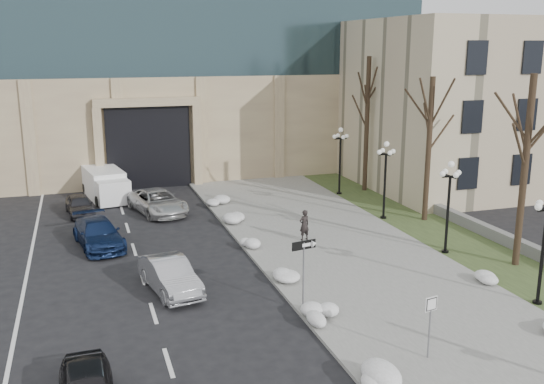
{
  "coord_description": "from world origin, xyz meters",
  "views": [
    {
      "loc": [
        -8.78,
        -12.25,
        10.16
      ],
      "look_at": [
        -0.33,
        14.03,
        3.5
      ],
      "focal_mm": 40.0,
      "sensor_mm": 36.0,
      "label": 1
    }
  ],
  "objects_px": {
    "car_d": "(158,202)",
    "pedestrian": "(304,225)",
    "lamppost_d": "(340,152)",
    "lamppost_b": "(449,195)",
    "box_truck": "(105,184)",
    "car_e": "(80,205)",
    "car_b": "(170,275)",
    "keep_sign": "(430,314)",
    "lamppost_c": "(385,170)",
    "car_c": "(98,233)",
    "one_way_sign": "(308,253)"
  },
  "relations": [
    {
      "from": "pedestrian",
      "to": "lamppost_d",
      "type": "xyz_separation_m",
      "value": [
        6.05,
        9.02,
        2.13
      ]
    },
    {
      "from": "lamppost_c",
      "to": "lamppost_d",
      "type": "relative_size",
      "value": 1.0
    },
    {
      "from": "car_d",
      "to": "lamppost_b",
      "type": "xyz_separation_m",
      "value": [
        12.69,
        -12.15,
        2.34
      ]
    },
    {
      "from": "car_d",
      "to": "one_way_sign",
      "type": "height_order",
      "value": "one_way_sign"
    },
    {
      "from": "car_d",
      "to": "lamppost_d",
      "type": "distance_m",
      "value": 12.93
    },
    {
      "from": "car_d",
      "to": "lamppost_c",
      "type": "relative_size",
      "value": 1.11
    },
    {
      "from": "lamppost_b",
      "to": "lamppost_c",
      "type": "relative_size",
      "value": 1.0
    },
    {
      "from": "lamppost_c",
      "to": "lamppost_d",
      "type": "bearing_deg",
      "value": 90.0
    },
    {
      "from": "car_c",
      "to": "pedestrian",
      "type": "xyz_separation_m",
      "value": [
        10.43,
        -2.58,
        0.23
      ]
    },
    {
      "from": "pedestrian",
      "to": "lamppost_c",
      "type": "relative_size",
      "value": 0.35
    },
    {
      "from": "car_d",
      "to": "one_way_sign",
      "type": "xyz_separation_m",
      "value": [
        3.71,
        -16.23,
        1.67
      ]
    },
    {
      "from": "car_c",
      "to": "lamppost_c",
      "type": "xyz_separation_m",
      "value": [
        16.48,
        -0.06,
        2.36
      ]
    },
    {
      "from": "lamppost_c",
      "to": "pedestrian",
      "type": "bearing_deg",
      "value": -157.36
    },
    {
      "from": "car_d",
      "to": "lamppost_b",
      "type": "distance_m",
      "value": 17.72
    },
    {
      "from": "car_e",
      "to": "pedestrian",
      "type": "relative_size",
      "value": 2.24
    },
    {
      "from": "pedestrian",
      "to": "one_way_sign",
      "type": "xyz_separation_m",
      "value": [
        -2.93,
        -8.06,
        1.46
      ]
    },
    {
      "from": "box_truck",
      "to": "lamppost_d",
      "type": "bearing_deg",
      "value": -25.13
    },
    {
      "from": "car_c",
      "to": "lamppost_d",
      "type": "distance_m",
      "value": 17.85
    },
    {
      "from": "lamppost_b",
      "to": "car_d",
      "type": "bearing_deg",
      "value": 136.25
    },
    {
      "from": "car_d",
      "to": "box_truck",
      "type": "relative_size",
      "value": 0.82
    },
    {
      "from": "lamppost_d",
      "to": "box_truck",
      "type": "bearing_deg",
      "value": 164.59
    },
    {
      "from": "car_d",
      "to": "keep_sign",
      "type": "height_order",
      "value": "keep_sign"
    },
    {
      "from": "keep_sign",
      "to": "lamppost_c",
      "type": "relative_size",
      "value": 0.48
    },
    {
      "from": "car_d",
      "to": "keep_sign",
      "type": "xyz_separation_m",
      "value": [
        6.1,
        -21.14,
        0.94
      ]
    },
    {
      "from": "car_e",
      "to": "box_truck",
      "type": "distance_m",
      "value": 4.41
    },
    {
      "from": "box_truck",
      "to": "car_e",
      "type": "bearing_deg",
      "value": -122.77
    },
    {
      "from": "lamppost_c",
      "to": "lamppost_b",
      "type": "bearing_deg",
      "value": -90.0
    },
    {
      "from": "car_e",
      "to": "car_b",
      "type": "bearing_deg",
      "value": -82.49
    },
    {
      "from": "car_b",
      "to": "lamppost_d",
      "type": "xyz_separation_m",
      "value": [
        13.83,
        13.52,
        2.35
      ]
    },
    {
      "from": "car_b",
      "to": "lamppost_c",
      "type": "xyz_separation_m",
      "value": [
        13.83,
        7.02,
        2.35
      ]
    },
    {
      "from": "car_c",
      "to": "keep_sign",
      "type": "distance_m",
      "value": 18.46
    },
    {
      "from": "car_d",
      "to": "pedestrian",
      "type": "distance_m",
      "value": 10.53
    },
    {
      "from": "car_b",
      "to": "keep_sign",
      "type": "distance_m",
      "value": 11.19
    },
    {
      "from": "car_e",
      "to": "box_truck",
      "type": "bearing_deg",
      "value": 60.19
    },
    {
      "from": "pedestrian",
      "to": "lamppost_d",
      "type": "height_order",
      "value": "lamppost_d"
    },
    {
      "from": "pedestrian",
      "to": "box_truck",
      "type": "xyz_separation_m",
      "value": [
        -9.57,
        13.33,
        0.0
      ]
    },
    {
      "from": "car_c",
      "to": "lamppost_c",
      "type": "bearing_deg",
      "value": -10.15
    },
    {
      "from": "lamppost_b",
      "to": "lamppost_d",
      "type": "relative_size",
      "value": 1.0
    },
    {
      "from": "lamppost_c",
      "to": "lamppost_d",
      "type": "height_order",
      "value": "same"
    },
    {
      "from": "box_truck",
      "to": "lamppost_d",
      "type": "xyz_separation_m",
      "value": [
        15.61,
        -4.3,
        2.12
      ]
    },
    {
      "from": "car_c",
      "to": "lamppost_d",
      "type": "relative_size",
      "value": 1.04
    },
    {
      "from": "lamppost_c",
      "to": "lamppost_d",
      "type": "distance_m",
      "value": 6.5
    },
    {
      "from": "pedestrian",
      "to": "lamppost_b",
      "type": "bearing_deg",
      "value": 131.98
    },
    {
      "from": "pedestrian",
      "to": "lamppost_c",
      "type": "bearing_deg",
      "value": -172.04
    },
    {
      "from": "car_e",
      "to": "box_truck",
      "type": "relative_size",
      "value": 0.57
    },
    {
      "from": "box_truck",
      "to": "pedestrian",
      "type": "bearing_deg",
      "value": -64.04
    },
    {
      "from": "car_c",
      "to": "car_e",
      "type": "bearing_deg",
      "value": 87.34
    },
    {
      "from": "car_e",
      "to": "lamppost_b",
      "type": "xyz_separation_m",
      "value": [
        17.34,
        -13.25,
        2.44
      ]
    },
    {
      "from": "one_way_sign",
      "to": "lamppost_d",
      "type": "distance_m",
      "value": 19.31
    },
    {
      "from": "car_c",
      "to": "lamppost_c",
      "type": "relative_size",
      "value": 1.04
    }
  ]
}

